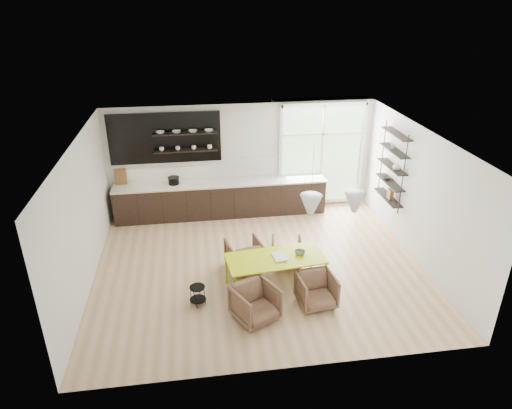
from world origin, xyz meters
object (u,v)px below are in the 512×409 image
armchair_front_right (316,290)px  wire_stool (198,293)px  armchair_front_left (255,303)px  armchair_back_left (244,255)px  dining_table (275,260)px  armchair_back_right (287,252)px

armchair_front_right → wire_stool: 2.26m
armchair_front_left → wire_stool: 1.18m
armchair_back_left → armchair_front_right: (1.20, -1.44, -0.01)m
armchair_front_left → wire_stool: bearing=123.8°
dining_table → armchair_front_left: 1.09m
armchair_back_right → armchair_back_left: bearing=12.2°
armchair_back_left → armchair_front_left: bearing=77.8°
armchair_back_left → armchair_front_left: 1.68m
armchair_back_right → wire_stool: 2.30m
armchair_front_left → armchair_front_right: armchair_front_left is taller
dining_table → wire_stool: bearing=-174.3°
armchair_front_right → wire_stool: armchair_front_right is taller
armchair_back_left → wire_stool: (-1.03, -1.11, -0.07)m
dining_table → armchair_back_right: bearing=57.4°
dining_table → armchair_back_right: size_ratio=3.06×
armchair_back_right → dining_table: bearing=71.9°
armchair_back_left → armchair_front_left: size_ratio=0.98×
armchair_back_left → armchair_back_right: 0.94m
armchair_back_left → wire_stool: 1.52m
armchair_back_left → dining_table: bearing=112.0°
armchair_front_right → wire_stool: bearing=166.0°
armchair_front_left → armchair_front_right: size_ratio=1.06×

